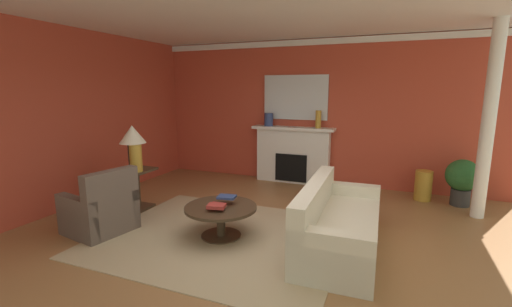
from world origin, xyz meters
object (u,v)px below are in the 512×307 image
Objects in this scene: vase_tall_corner at (423,185)px; vase_mantel_left at (269,120)px; coffee_table at (221,214)px; armchair_near_window at (101,212)px; vase_on_side_table at (136,158)px; potted_plant at (462,179)px; mantel_mirror at (295,97)px; fireplace at (293,156)px; vase_mantel_right at (318,119)px; side_table at (136,186)px; table_lamp at (133,139)px; sofa at (337,226)px.

vase_tall_corner is 3.35m from vase_mantel_left.
vase_mantel_left is at bearing 97.88° from coffee_table.
armchair_near_window is 1.76m from coffee_table.
potted_plant is at bearing 25.38° from vase_on_side_table.
vase_on_side_table reaches higher than vase_tall_corner.
vase_mantel_left is (-0.55, -0.17, -0.48)m from mantel_mirror.
fireplace is 3.38m from vase_on_side_table.
vase_mantel_right reaches higher than armchair_near_window.
side_table is 0.84× the size of potted_plant.
mantel_mirror is at bearing 162.82° from vase_mantel_right.
armchair_near_window is at bearing -109.18° from vase_mantel_left.
table_lamp is at bearing -127.16° from fireplace.
sofa is at bearing -125.11° from potted_plant.
vase_on_side_table is at bearing -122.78° from mantel_mirror.
side_table is at bearing 141.34° from vase_on_side_table.
vase_tall_corner is 1.95× the size of vase_mantel_left.
coffee_table is at bearing -133.61° from vase_tall_corner.
vase_mantel_left is (-1.10, 0.00, -0.04)m from vase_mantel_right.
vase_mantel_right is (-2.06, 0.25, 1.14)m from vase_tall_corner.
side_table is 0.82m from table_lamp.
mantel_mirror is 0.75m from vase_mantel_left.
mantel_mirror is 3.75m from side_table.
mantel_mirror reaches higher than fireplace.
coffee_table is 1.43× the size of side_table.
side_table is 5.71m from potted_plant.
armchair_near_window is 1.71× the size of vase_tall_corner.
table_lamp is 3.68m from vase_mantel_right.
fireplace is 1.89× the size of armchair_near_window.
fireplace is 4.01× the size of vase_on_side_table.
side_table is (-1.91, 0.49, 0.06)m from coffee_table.
fireplace is 0.97m from vase_mantel_left.
vase_mantel_right is (0.55, -0.17, -0.44)m from mantel_mirror.
coffee_table is 2.16m from table_lamp.
potted_plant is at bearing -5.03° from vase_mantel_left.
fireplace is 2.57× the size of side_table.
vase_tall_corner is at bearing 46.39° from coffee_table.
fireplace reaches higher than potted_plant.
vase_mantel_right reaches higher than fireplace.
sofa reaches higher than side_table.
sofa is 1.58m from coffee_table.
fireplace is at bearing 52.84° from table_lamp.
sofa is 3.03× the size of side_table.
mantel_mirror is at bearing 171.13° from potted_plant.
vase_mantel_right is (0.55, -0.05, 0.84)m from fireplace.
table_lamp is at bearing -119.36° from vase_mantel_left.
coffee_table is at bearing -102.13° from vase_mantel_right.
table_lamp reaches higher than vase_on_side_table.
vase_on_side_table is at bearing 94.74° from armchair_near_window.
vase_mantel_right reaches higher than vase_tall_corner.
armchair_near_window reaches higher than coffee_table.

